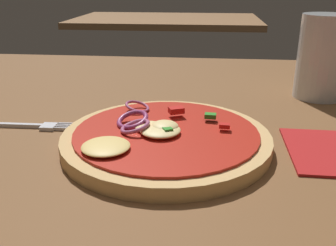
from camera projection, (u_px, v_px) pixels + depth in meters
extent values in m
cube|color=brown|center=(187.00, 144.00, 0.46)|extent=(1.14, 0.93, 0.03)
cylinder|color=tan|center=(166.00, 139.00, 0.42)|extent=(0.24, 0.24, 0.02)
cylinder|color=red|center=(166.00, 132.00, 0.42)|extent=(0.21, 0.21, 0.00)
ellipsoid|color=#F4DB8E|center=(165.00, 126.00, 0.42)|extent=(0.03, 0.03, 0.01)
ellipsoid|color=#F4DB8E|center=(160.00, 130.00, 0.41)|extent=(0.05, 0.05, 0.01)
ellipsoid|color=#EFCC72|center=(106.00, 146.00, 0.37)|extent=(0.05, 0.05, 0.01)
ellipsoid|color=#F4DB8E|center=(148.00, 126.00, 0.42)|extent=(0.03, 0.03, 0.01)
torus|color=#93386B|center=(133.00, 120.00, 0.43)|extent=(0.05, 0.05, 0.02)
torus|color=#B25984|center=(137.00, 106.00, 0.48)|extent=(0.04, 0.04, 0.01)
torus|color=#B25984|center=(135.00, 126.00, 0.41)|extent=(0.04, 0.04, 0.01)
cube|color=#2D8C28|center=(210.00, 117.00, 0.44)|extent=(0.01, 0.01, 0.01)
cube|color=red|center=(225.00, 126.00, 0.42)|extent=(0.01, 0.01, 0.00)
cube|color=red|center=(176.00, 110.00, 0.46)|extent=(0.02, 0.02, 0.01)
cube|color=#2D8C28|center=(167.00, 130.00, 0.40)|extent=(0.02, 0.02, 0.01)
cube|color=silver|center=(5.00, 125.00, 0.48)|extent=(0.10, 0.01, 0.00)
cube|color=silver|center=(49.00, 126.00, 0.47)|extent=(0.02, 0.02, 0.00)
cube|color=silver|center=(68.00, 129.00, 0.46)|extent=(0.04, 0.00, 0.00)
cube|color=silver|center=(69.00, 128.00, 0.47)|extent=(0.04, 0.00, 0.00)
cube|color=silver|center=(71.00, 126.00, 0.47)|extent=(0.04, 0.00, 0.00)
cube|color=silver|center=(72.00, 124.00, 0.48)|extent=(0.04, 0.00, 0.00)
cylinder|color=silver|center=(323.00, 57.00, 0.57)|extent=(0.08, 0.08, 0.13)
cylinder|color=gold|center=(320.00, 75.00, 0.58)|extent=(0.07, 0.07, 0.07)
cylinder|color=white|center=(324.00, 48.00, 0.57)|extent=(0.07, 0.07, 0.01)
cube|color=brown|center=(167.00, 21.00, 1.77)|extent=(0.87, 0.54, 0.03)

